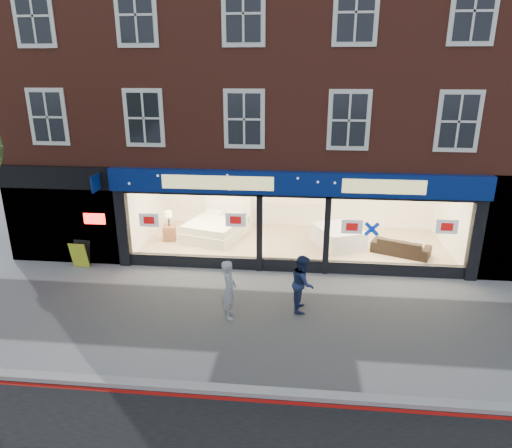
% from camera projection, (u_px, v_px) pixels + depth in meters
% --- Properties ---
extents(ground, '(120.00, 120.00, 0.00)m').
position_uv_depth(ground, '(289.00, 320.00, 11.83)').
color(ground, gray).
rests_on(ground, ground).
extents(kerb_line, '(60.00, 0.10, 0.01)m').
position_uv_depth(kerb_line, '(283.00, 403.00, 8.91)').
color(kerb_line, '#8C0A07').
rests_on(kerb_line, ground).
extents(kerb_stone, '(60.00, 0.25, 0.12)m').
position_uv_depth(kerb_stone, '(284.00, 394.00, 9.08)').
color(kerb_stone, gray).
rests_on(kerb_stone, ground).
extents(showroom_floor, '(11.00, 4.50, 0.10)m').
position_uv_depth(showroom_floor, '(293.00, 245.00, 16.75)').
color(showroom_floor, tan).
rests_on(showroom_floor, ground).
extents(building, '(19.00, 8.26, 10.30)m').
position_uv_depth(building, '(299.00, 54.00, 16.19)').
color(building, maroon).
rests_on(building, ground).
extents(display_bed, '(2.52, 2.79, 1.33)m').
position_uv_depth(display_bed, '(217.00, 227.00, 17.34)').
color(display_bed, white).
rests_on(display_bed, showroom_floor).
extents(bedside_table, '(0.52, 0.52, 0.55)m').
position_uv_depth(bedside_table, '(170.00, 233.00, 17.02)').
color(bedside_table, brown).
rests_on(bedside_table, showroom_floor).
extents(mattress_stack, '(1.97, 2.16, 0.69)m').
position_uv_depth(mattress_stack, '(338.00, 236.00, 16.45)').
color(mattress_stack, silver).
rests_on(mattress_stack, showroom_floor).
extents(sofa, '(2.08, 1.48, 0.57)m').
position_uv_depth(sofa, '(401.00, 246.00, 15.72)').
color(sofa, black).
rests_on(sofa, showroom_floor).
extents(a_board, '(0.60, 0.41, 0.88)m').
position_uv_depth(a_board, '(80.00, 254.00, 14.89)').
color(a_board, '#C0CC24').
rests_on(a_board, ground).
extents(pedestrian_grey, '(0.47, 0.63, 1.60)m').
position_uv_depth(pedestrian_grey, '(229.00, 289.00, 11.75)').
color(pedestrian_grey, '#989A9F').
rests_on(pedestrian_grey, ground).
extents(pedestrian_blue, '(0.59, 0.76, 1.56)m').
position_uv_depth(pedestrian_blue, '(303.00, 283.00, 12.15)').
color(pedestrian_blue, '#192346').
rests_on(pedestrian_blue, ground).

